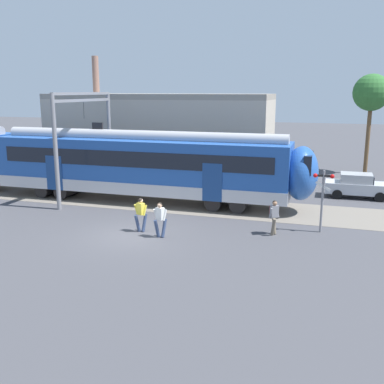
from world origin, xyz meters
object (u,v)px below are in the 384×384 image
pedestrian_grey (274,214)px  parked_car_silver (358,186)px  pedestrian_white (160,217)px  crossing_signal (323,191)px  pedestrian_yellow (141,212)px  commuter_train (20,159)px

pedestrian_grey → parked_car_silver: pedestrian_grey is taller
pedestrian_white → parked_car_silver: pedestrian_white is taller
parked_car_silver → crossing_signal: 8.41m
crossing_signal → pedestrian_grey: bearing=-153.8°
pedestrian_grey → parked_car_silver: size_ratio=0.42×
crossing_signal → pedestrian_yellow: bearing=-163.3°
pedestrian_yellow → pedestrian_white: (1.20, -0.52, 0.00)m
crossing_signal → parked_car_silver: bearing=76.0°
crossing_signal → commuter_train: bearing=170.6°
pedestrian_white → parked_car_silver: (9.05, 11.06, -0.18)m
pedestrian_yellow → pedestrian_grey: bearing=13.1°
pedestrian_yellow → pedestrian_white: 1.31m
pedestrian_white → pedestrian_yellow: bearing=156.5°
commuter_train → parked_car_silver: commuter_train is taller
pedestrian_yellow → pedestrian_grey: same height
parked_car_silver → pedestrian_white: bearing=-129.3°
pedestrian_white → pedestrian_grey: 5.30m
pedestrian_yellow → pedestrian_white: same height
pedestrian_yellow → parked_car_silver: bearing=45.8°
pedestrian_yellow → commuter_train: bearing=152.9°
pedestrian_white → parked_car_silver: size_ratio=0.42×
pedestrian_grey → crossing_signal: crossing_signal is taller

